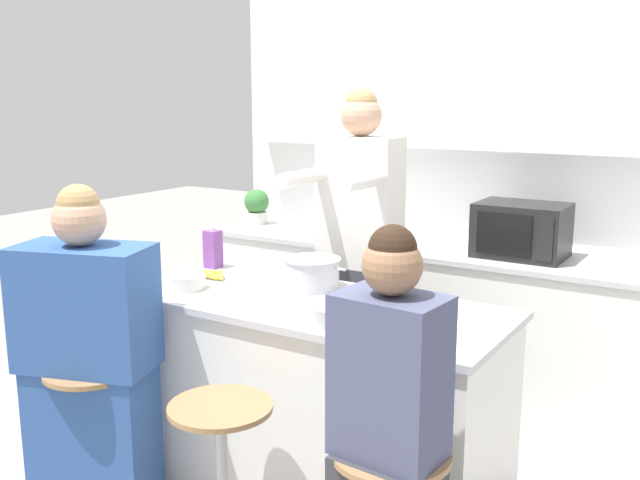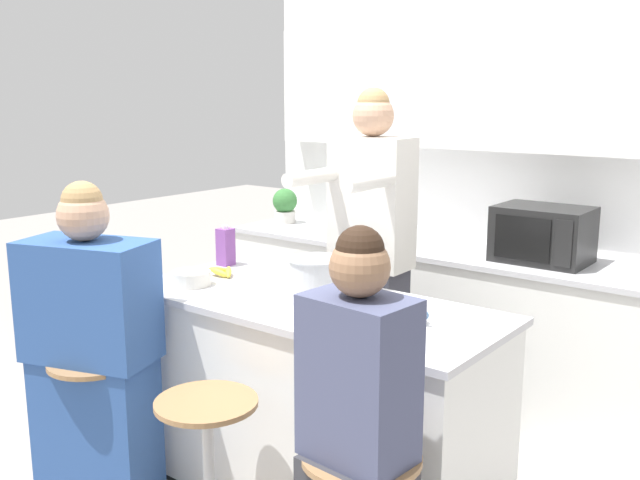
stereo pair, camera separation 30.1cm
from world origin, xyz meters
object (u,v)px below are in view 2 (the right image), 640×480
potted_plant (285,205)px  person_cooking (370,269)px  microwave (543,234)px  cooking_pot (316,273)px  kitchen_island (310,401)px  juice_carton (226,247)px  banana_bunch (222,272)px  fruit_bowl (191,278)px  person_wrapped_blanket (93,361)px  bar_stool_center (209,477)px  coffee_cup_near (412,313)px  person_seated_near (357,467)px  bar_stool_leftmost (98,427)px

potted_plant → person_cooking: bearing=-32.1°
microwave → cooking_pot: bearing=-116.1°
kitchen_island → juice_carton: juice_carton is taller
banana_bunch → potted_plant: bearing=119.4°
cooking_pot → fruit_bowl: bearing=-146.9°
person_wrapped_blanket → banana_bunch: size_ratio=9.18×
juice_carton → potted_plant: 1.33m
banana_bunch → microwave: microwave is taller
bar_stool_center → microwave: microwave is taller
bar_stool_center → coffee_cup_near: 0.98m
potted_plant → juice_carton: bearing=-62.5°
kitchen_island → fruit_bowl: 0.77m
person_seated_near → juice_carton: 1.68m
cooking_pot → coffee_cup_near: cooking_pot is taller
person_seated_near → fruit_bowl: (-1.25, 0.47, 0.30)m
person_cooking → potted_plant: bearing=146.4°
kitchen_island → person_wrapped_blanket: bearing=-138.5°
banana_bunch → bar_stool_center: bearing=-48.8°
kitchen_island → person_seated_near: 0.92m
person_wrapped_blanket → potted_plant: (-0.66, 2.02, 0.36)m
bar_stool_center → person_seated_near: bearing=-0.2°
bar_stool_center → person_cooking: person_cooking is taller
kitchen_island → juice_carton: (-0.73, 0.24, 0.55)m
fruit_bowl → kitchen_island: bearing=13.4°
person_seated_near → person_cooking: bearing=127.1°
cooking_pot → potted_plant: (-1.25, 1.24, 0.04)m
person_cooking → fruit_bowl: 0.91m
microwave → potted_plant: bearing=178.4°
person_wrapped_blanket → coffee_cup_near: person_wrapped_blanket is taller
person_cooking → person_wrapped_blanket: (-0.56, -1.26, -0.24)m
person_wrapped_blanket → fruit_bowl: bearing=58.9°
kitchen_island → fruit_bowl: bearing=-166.6°
fruit_bowl → potted_plant: size_ratio=0.75×
bar_stool_center → banana_bunch: (-0.59, 0.67, 0.56)m
person_cooking → cooking_pot: (0.03, -0.48, 0.08)m
bar_stool_center → coffee_cup_near: bearing=50.2°
bar_stool_center → banana_bunch: 1.05m
bar_stool_center → fruit_bowl: 0.94m
coffee_cup_near → banana_bunch: size_ratio=0.73×
bar_stool_leftmost → banana_bunch: banana_bunch is taller
cooking_pot → kitchen_island: bearing=-59.4°
potted_plant → bar_stool_leftmost: bearing=-71.5°
person_wrapped_blanket → banana_bunch: 0.73m
juice_carton → kitchen_island: bearing=-17.8°
banana_bunch → potted_plant: potted_plant is taller
person_wrapped_blanket → person_cooking: bearing=47.7°
kitchen_island → microwave: size_ratio=3.55×
person_seated_near → fruit_bowl: size_ratio=7.91×
bar_stool_leftmost → cooking_pot: cooking_pot is taller
fruit_bowl → potted_plant: potted_plant is taller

